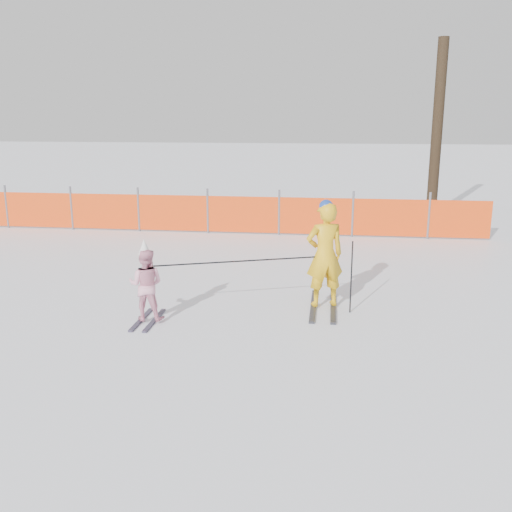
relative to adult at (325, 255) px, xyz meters
The scene contains 6 objects.
ground 1.76m from the adult, 137.81° to the right, with size 120.00×120.00×0.00m, color white.
adult is the anchor object (origin of this frame).
child 3.00m from the adult, 159.57° to the right, with size 0.57×1.05×1.35m.
ski_poles 0.93m from the adult, 152.96° to the right, with size 3.14×0.98×1.23m.
safety_fence 7.57m from the adult, 127.32° to the left, with size 17.63×0.06×1.25m.
tree_trunks 10.99m from the adult, 66.37° to the left, with size 3.52×1.70×5.54m.
Camera 1 is at (1.17, -8.40, 3.22)m, focal length 40.00 mm.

